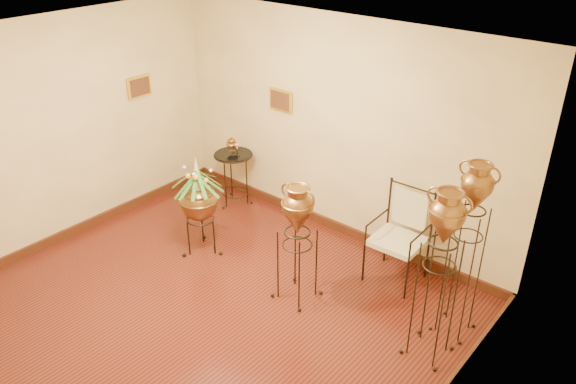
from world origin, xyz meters
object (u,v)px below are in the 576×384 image
Objects in this scene: amphora_mid at (438,276)px; planter_urn at (199,199)px; armchair at (398,238)px; side_table at (234,177)px; amphora_tall at (466,250)px.

amphora_mid reaches higher than planter_urn.
side_table is at bearing 175.73° from armchair.
amphora_tall is 1.95× the size of side_table.
planter_urn is at bearing -156.33° from armchair.
planter_urn reaches higher than armchair.
amphora_tall reaches higher than planter_urn.
amphora_tall is 1.70× the size of armchair.
planter_urn is at bearing -176.24° from amphora_mid.
planter_urn is at bearing -167.76° from amphora_tall.
amphora_mid reaches higher than armchair.
amphora_tall is 1.46× the size of planter_urn.
amphora_tall is at bearing -23.30° from armchair.
amphora_tall is at bearing 84.22° from amphora_mid.
amphora_tall is 1.05× the size of amphora_mid.
side_table is (-3.56, 0.95, -0.51)m from amphora_mid.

